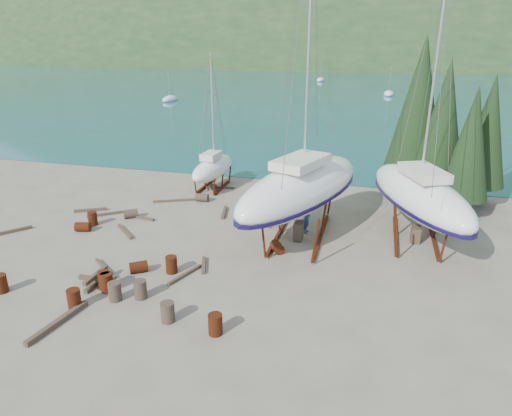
% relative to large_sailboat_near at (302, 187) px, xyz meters
% --- Properties ---
extents(ground, '(600.00, 600.00, 0.00)m').
position_rel_large_sailboat_near_xyz_m(ground, '(-4.38, -4.22, -3.08)').
color(ground, '#666151').
rests_on(ground, ground).
extents(bay_water, '(700.00, 700.00, 0.00)m').
position_rel_large_sailboat_near_xyz_m(bay_water, '(-4.38, 310.78, -3.08)').
color(bay_water, '#175C73').
rests_on(bay_water, ground).
extents(far_hill, '(800.00, 360.00, 110.00)m').
position_rel_large_sailboat_near_xyz_m(far_hill, '(-4.38, 315.78, -3.08)').
color(far_hill, '#1E381C').
rests_on(far_hill, ground).
extents(far_house_left, '(6.60, 5.60, 5.60)m').
position_rel_large_sailboat_near_xyz_m(far_house_left, '(-64.38, 185.78, -0.16)').
color(far_house_left, beige).
rests_on(far_house_left, ground).
extents(far_house_center, '(6.60, 5.60, 5.60)m').
position_rel_large_sailboat_near_xyz_m(far_house_center, '(-24.38, 185.78, -0.16)').
color(far_house_center, beige).
rests_on(far_house_center, ground).
extents(far_house_right, '(6.60, 5.60, 5.60)m').
position_rel_large_sailboat_near_xyz_m(far_house_right, '(25.62, 185.78, -0.16)').
color(far_house_right, beige).
rests_on(far_house_right, ground).
extents(cypress_near_right, '(3.60, 3.60, 10.00)m').
position_rel_large_sailboat_near_xyz_m(cypress_near_right, '(8.12, 7.78, 2.71)').
color(cypress_near_right, black).
rests_on(cypress_near_right, ground).
extents(cypress_mid_right, '(3.06, 3.06, 8.50)m').
position_rel_large_sailboat_near_xyz_m(cypress_mid_right, '(9.62, 5.78, 1.84)').
color(cypress_mid_right, black).
rests_on(cypress_mid_right, ground).
extents(cypress_back_left, '(4.14, 4.14, 11.50)m').
position_rel_large_sailboat_near_xyz_m(cypress_back_left, '(6.62, 9.78, 3.58)').
color(cypress_back_left, black).
rests_on(cypress_back_left, ground).
extents(cypress_far_right, '(3.24, 3.24, 9.00)m').
position_rel_large_sailboat_near_xyz_m(cypress_far_right, '(11.12, 8.78, 2.13)').
color(cypress_far_right, black).
rests_on(cypress_far_right, ground).
extents(moored_boat_left, '(2.00, 5.00, 6.05)m').
position_rel_large_sailboat_near_xyz_m(moored_boat_left, '(-34.38, 55.78, -2.70)').
color(moored_boat_left, white).
rests_on(moored_boat_left, ground).
extents(moored_boat_mid, '(2.00, 5.00, 6.05)m').
position_rel_large_sailboat_near_xyz_m(moored_boat_mid, '(5.62, 75.78, -2.70)').
color(moored_boat_mid, white).
rests_on(moored_boat_mid, ground).
extents(moored_boat_far, '(2.00, 5.00, 6.05)m').
position_rel_large_sailboat_near_xyz_m(moored_boat_far, '(-12.38, 105.78, -2.70)').
color(moored_boat_far, white).
rests_on(moored_boat_far, ground).
extents(large_sailboat_near, '(7.48, 12.64, 19.15)m').
position_rel_large_sailboat_near_xyz_m(large_sailboat_near, '(0.00, 0.00, 0.00)').
color(large_sailboat_near, white).
rests_on(large_sailboat_near, ground).
extents(large_sailboat_far, '(6.91, 10.89, 16.66)m').
position_rel_large_sailboat_near_xyz_m(large_sailboat_far, '(6.59, 1.37, -0.36)').
color(large_sailboat_far, white).
rests_on(large_sailboat_far, ground).
extents(small_sailboat_shore, '(2.38, 6.42, 10.11)m').
position_rel_large_sailboat_near_xyz_m(small_sailboat_shore, '(-8.18, 7.47, -1.41)').
color(small_sailboat_shore, white).
rests_on(small_sailboat_shore, ground).
extents(worker, '(0.48, 0.69, 1.82)m').
position_rel_large_sailboat_near_xyz_m(worker, '(0.27, 0.61, -2.17)').
color(worker, navy).
rests_on(worker, ground).
extents(drum_0, '(0.58, 0.58, 0.88)m').
position_rel_large_sailboat_near_xyz_m(drum_0, '(-12.32, -9.94, -2.64)').
color(drum_0, '#602810').
rests_on(drum_0, ground).
extents(drum_2, '(0.99, 0.77, 0.58)m').
position_rel_large_sailboat_near_xyz_m(drum_2, '(-12.95, -2.72, -2.79)').
color(drum_2, '#602810').
rests_on(drum_2, ground).
extents(drum_3, '(0.58, 0.58, 0.88)m').
position_rel_large_sailboat_near_xyz_m(drum_3, '(-8.23, -10.20, -2.64)').
color(drum_3, '#602810').
rests_on(drum_3, ground).
extents(drum_4, '(1.02, 0.83, 0.58)m').
position_rel_large_sailboat_near_xyz_m(drum_4, '(-2.01, 8.31, -2.79)').
color(drum_4, '#602810').
rests_on(drum_4, ground).
extents(drum_5, '(0.58, 0.58, 0.88)m').
position_rel_large_sailboat_near_xyz_m(drum_5, '(-6.82, -9.22, -2.64)').
color(drum_5, '#2D2823').
rests_on(drum_5, ground).
extents(drum_6, '(0.95, 1.05, 0.58)m').
position_rel_large_sailboat_near_xyz_m(drum_6, '(-0.85, -2.49, -2.79)').
color(drum_6, '#602810').
rests_on(drum_6, ground).
extents(drum_7, '(0.58, 0.58, 0.88)m').
position_rel_large_sailboat_near_xyz_m(drum_7, '(-1.63, -10.42, -2.64)').
color(drum_7, '#602810').
rests_on(drum_7, ground).
extents(drum_8, '(0.58, 0.58, 0.88)m').
position_rel_large_sailboat_near_xyz_m(drum_8, '(-12.93, -1.69, -2.64)').
color(drum_8, '#602810').
rests_on(drum_8, ground).
extents(drum_9, '(0.92, 0.64, 0.58)m').
position_rel_large_sailboat_near_xyz_m(drum_9, '(-7.90, 4.30, -2.79)').
color(drum_9, '#2D2823').
rests_on(drum_9, ground).
extents(drum_10, '(0.58, 0.58, 0.88)m').
position_rel_large_sailboat_near_xyz_m(drum_10, '(-7.84, -8.42, -2.64)').
color(drum_10, '#602810').
rests_on(drum_10, ground).
extents(drum_11, '(0.77, 0.99, 0.58)m').
position_rel_large_sailboat_near_xyz_m(drum_11, '(-2.02, 3.87, -2.79)').
color(drum_11, '#2D2823').
rests_on(drum_11, ground).
extents(drum_12, '(1.05, 0.98, 0.58)m').
position_rel_large_sailboat_near_xyz_m(drum_12, '(-7.09, -6.57, -2.79)').
color(drum_12, '#602810').
rests_on(drum_12, ground).
extents(drum_13, '(0.58, 0.58, 0.88)m').
position_rel_large_sailboat_near_xyz_m(drum_13, '(-7.62, -8.60, -2.64)').
color(drum_13, '#602810').
rests_on(drum_13, ground).
extents(drum_14, '(0.58, 0.58, 0.88)m').
position_rel_large_sailboat_near_xyz_m(drum_14, '(-5.47, -6.17, -2.64)').
color(drum_14, '#602810').
rests_on(drum_14, ground).
extents(drum_15, '(1.05, 0.99, 0.58)m').
position_rel_large_sailboat_near_xyz_m(drum_15, '(-11.25, 0.04, -2.79)').
color(drum_15, '#2D2823').
rests_on(drum_15, ground).
extents(drum_16, '(0.58, 0.58, 0.88)m').
position_rel_large_sailboat_near_xyz_m(drum_16, '(-5.81, -8.75, -2.64)').
color(drum_16, '#2D2823').
rests_on(drum_16, ground).
extents(drum_17, '(0.58, 0.58, 0.88)m').
position_rel_large_sailboat_near_xyz_m(drum_17, '(-3.82, -10.11, -2.64)').
color(drum_17, '#2D2823').
rests_on(drum_17, ground).
extents(timber_0, '(2.56, 0.58, 0.14)m').
position_rel_large_sailboat_near_xyz_m(timber_0, '(-7.67, 7.49, -3.01)').
color(timber_0, '#4F3C2D').
rests_on(timber_0, ground).
extents(timber_2, '(1.97, 1.19, 0.19)m').
position_rel_large_sailboat_near_xyz_m(timber_2, '(-14.53, 0.43, -2.99)').
color(timber_2, '#4F3C2D').
rests_on(timber_2, ground).
extents(timber_3, '(2.11, 1.63, 0.15)m').
position_rel_large_sailboat_near_xyz_m(timber_3, '(-8.86, -6.77, -3.01)').
color(timber_3, '#4F3C2D').
rests_on(timber_3, ground).
extents(timber_4, '(2.23, 0.56, 0.17)m').
position_rel_large_sailboat_near_xyz_m(timber_4, '(-10.64, 0.07, -3.00)').
color(timber_4, '#4F3C2D').
rests_on(timber_4, ground).
extents(timber_5, '(0.93, 2.25, 0.16)m').
position_rel_large_sailboat_near_xyz_m(timber_5, '(-4.68, -6.35, -3.00)').
color(timber_5, '#4F3C2D').
rests_on(timber_5, ground).
extents(timber_6, '(0.73, 1.98, 0.19)m').
position_rel_large_sailboat_near_xyz_m(timber_6, '(-3.54, 6.81, -2.99)').
color(timber_6, '#4F3C2D').
rests_on(timber_6, ground).
extents(timber_7, '(0.74, 1.70, 0.17)m').
position_rel_large_sailboat_near_xyz_m(timber_7, '(-4.16, -5.17, -2.99)').
color(timber_7, '#4F3C2D').
rests_on(timber_7, ground).
extents(timber_8, '(0.65, 2.10, 0.19)m').
position_rel_large_sailboat_near_xyz_m(timber_8, '(-5.57, 2.33, -2.99)').
color(timber_8, '#4F3C2D').
rests_on(timber_8, ground).
extents(timber_12, '(1.91, 1.74, 0.17)m').
position_rel_large_sailboat_near_xyz_m(timber_12, '(-10.36, -2.27, -3.00)').
color(timber_12, '#4F3C2D').
rests_on(timber_12, ground).
extents(timber_14, '(1.95, 2.45, 0.18)m').
position_rel_large_sailboat_near_xyz_m(timber_14, '(-17.23, -4.28, -2.99)').
color(timber_14, '#4F3C2D').
rests_on(timber_14, ground).
extents(timber_15, '(2.96, 1.45, 0.15)m').
position_rel_large_sailboat_near_xyz_m(timber_15, '(-9.77, 3.77, -3.01)').
color(timber_15, '#4F3C2D').
rests_on(timber_15, ground).
extents(timber_16, '(0.70, 3.23, 0.23)m').
position_rel_large_sailboat_near_xyz_m(timber_16, '(-8.11, -11.51, -2.97)').
color(timber_16, '#4F3C2D').
rests_on(timber_16, ground).
extents(timber_17, '(2.13, 1.71, 0.16)m').
position_rel_large_sailboat_near_xyz_m(timber_17, '(-13.04, 0.08, -3.00)').
color(timber_17, '#4F3C2D').
rests_on(timber_17, ground).
extents(timber_pile_fore, '(1.80, 1.80, 0.60)m').
position_rel_large_sailboat_near_xyz_m(timber_pile_fore, '(-8.44, -8.23, -2.78)').
color(timber_pile_fore, '#4F3C2D').
rests_on(timber_pile_fore, ground).
extents(timber_pile_aft, '(1.80, 1.80, 0.60)m').
position_rel_large_sailboat_near_xyz_m(timber_pile_aft, '(-2.10, 1.53, -2.78)').
color(timber_pile_aft, '#4F3C2D').
rests_on(timber_pile_aft, ground).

